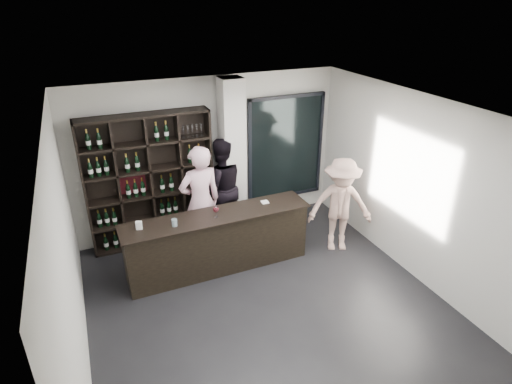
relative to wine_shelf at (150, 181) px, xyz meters
name	(u,v)px	position (x,y,z in m)	size (l,w,h in m)	color
floor	(270,310)	(1.15, -2.57, -1.20)	(5.00, 5.50, 0.01)	black
wine_shelf	(150,181)	(0.00, 0.00, 0.00)	(2.20, 0.35, 2.40)	black
structural_column	(232,158)	(1.50, -0.10, 0.25)	(0.40, 0.40, 2.90)	silver
glass_panel	(286,148)	(2.70, 0.12, 0.20)	(1.60, 0.08, 2.10)	black
tasting_counter	(218,242)	(0.80, -1.27, -0.70)	(3.05, 0.64, 1.00)	black
taster_pink	(201,202)	(0.69, -0.72, -0.21)	(0.72, 0.48, 1.99)	beige
taster_black	(221,187)	(1.24, -0.17, -0.26)	(0.91, 0.71, 1.88)	black
customer	(340,205)	(2.95, -1.52, -0.34)	(1.11, 0.64, 1.71)	tan
wine_glass	(216,211)	(0.76, -1.34, -0.09)	(0.09, 0.09, 0.22)	white
spit_cup	(174,223)	(0.10, -1.36, -0.14)	(0.09, 0.09, 0.11)	silver
napkin_stack	(265,202)	(1.67, -1.17, -0.19)	(0.11, 0.11, 0.02)	white
card_stand	(139,225)	(-0.41, -1.25, -0.13)	(0.09, 0.04, 0.13)	white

